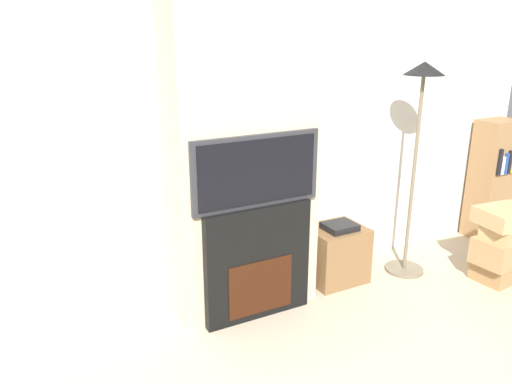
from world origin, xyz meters
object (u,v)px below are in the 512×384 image
media_stand (335,253)px  floor_lamp (419,121)px  box_stack (502,243)px  bookshelf (492,179)px  fireplace (256,262)px  television (256,171)px

media_stand → floor_lamp: bearing=-13.7°
box_stack → bookshelf: (0.71, 0.69, 0.25)m
fireplace → television: television is taller
television → media_stand: television is taller
fireplace → box_stack: (1.96, -0.47, -0.08)m
television → media_stand: bearing=11.3°
box_stack → fireplace: bearing=166.5°
television → floor_lamp: bearing=0.5°
television → bookshelf: size_ratio=0.80×
box_stack → media_stand: box_stack is taller
fireplace → television: size_ratio=0.89×
media_stand → bookshelf: (1.87, 0.06, 0.34)m
television → bookshelf: television is taller
fireplace → floor_lamp: bearing=0.4°
fireplace → floor_lamp: size_ratio=0.48×
floor_lamp → bookshelf: floor_lamp is taller
television → bookshelf: (2.67, 0.22, -0.49)m
television → box_stack: bearing=-13.5°
bookshelf → floor_lamp: bearing=-170.5°
fireplace → television: bearing=-90.0°
media_stand → television: bearing=-168.7°
floor_lamp → box_stack: 1.19m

